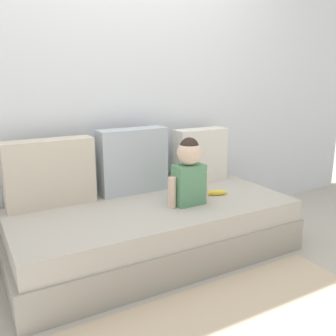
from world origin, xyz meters
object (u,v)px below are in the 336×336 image
throw_pillow_right (200,155)px  toddler (189,170)px  couch (155,231)px  banana (216,193)px  throw_pillow_center (133,161)px  throw_pillow_left (50,173)px

throw_pillow_right → toddler: toddler is taller
couch → throw_pillow_right: throw_pillow_right is taller
banana → couch: bearing=175.5°
throw_pillow_center → throw_pillow_right: 0.61m
couch → throw_pillow_right: 0.82m
banana → throw_pillow_right: bearing=73.7°
throw_pillow_right → throw_pillow_left: bearing=180.0°
couch → toddler: toddler is taller
throw_pillow_center → toddler: 0.50m
couch → throw_pillow_left: size_ratio=3.34×
banana → throw_pillow_left: bearing=160.8°
throw_pillow_left → banana: 1.20m
throw_pillow_center → couch: bearing=-90.0°
couch → toddler: 0.50m
throw_pillow_left → throw_pillow_center: bearing=0.0°
throw_pillow_center → banana: size_ratio=3.06×
banana → throw_pillow_center: bearing=142.3°
throw_pillow_left → throw_pillow_right: throw_pillow_left is taller
throw_pillow_left → toddler: 0.94m
couch → throw_pillow_left: 0.82m
throw_pillow_center → throw_pillow_right: bearing=0.0°
throw_pillow_right → banana: bearing=-106.3°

